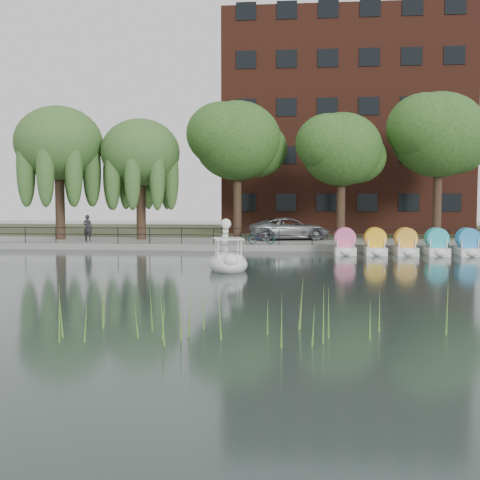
# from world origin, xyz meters

# --- Properties ---
(ground_plane) EXTENTS (120.00, 120.00, 0.00)m
(ground_plane) POSITION_xyz_m (0.00, 0.00, 0.00)
(ground_plane) COLOR #2E3D3A
(promenade) EXTENTS (40.00, 6.00, 0.40)m
(promenade) POSITION_xyz_m (0.00, 16.00, 0.20)
(promenade) COLOR gray
(promenade) RESTS_ON ground_plane
(kerb) EXTENTS (40.00, 0.25, 0.40)m
(kerb) POSITION_xyz_m (0.00, 13.05, 0.20)
(kerb) COLOR gray
(kerb) RESTS_ON ground_plane
(land_strip) EXTENTS (60.00, 22.00, 0.36)m
(land_strip) POSITION_xyz_m (0.00, 30.00, 0.18)
(land_strip) COLOR #47512D
(land_strip) RESTS_ON ground_plane
(railing) EXTENTS (32.00, 0.05, 1.00)m
(railing) POSITION_xyz_m (0.00, 13.25, 1.15)
(railing) COLOR black
(railing) RESTS_ON promenade
(apartment_building) EXTENTS (20.00, 10.07, 18.00)m
(apartment_building) POSITION_xyz_m (7.00, 29.97, 9.36)
(apartment_building) COLOR #4C1E16
(apartment_building) RESTS_ON land_strip
(willow_left) EXTENTS (5.88, 5.88, 9.01)m
(willow_left) POSITION_xyz_m (-13.00, 16.50, 6.87)
(willow_left) COLOR #473323
(willow_left) RESTS_ON promenade
(willow_mid) EXTENTS (5.32, 5.32, 8.15)m
(willow_mid) POSITION_xyz_m (-7.50, 17.00, 6.25)
(willow_mid) COLOR #473323
(willow_mid) RESTS_ON promenade
(broadleaf_center) EXTENTS (6.00, 6.00, 9.25)m
(broadleaf_center) POSITION_xyz_m (-1.00, 18.00, 7.06)
(broadleaf_center) COLOR #473323
(broadleaf_center) RESTS_ON promenade
(broadleaf_right) EXTENTS (5.40, 5.40, 8.32)m
(broadleaf_right) POSITION_xyz_m (6.00, 17.50, 6.39)
(broadleaf_right) COLOR #473323
(broadleaf_right) RESTS_ON promenade
(broadleaf_far) EXTENTS (6.30, 6.30, 9.71)m
(broadleaf_far) POSITION_xyz_m (12.50, 18.50, 7.40)
(broadleaf_far) COLOR #473323
(broadleaf_far) RESTS_ON promenade
(minivan) EXTENTS (4.24, 6.66, 1.71)m
(minivan) POSITION_xyz_m (2.60, 17.38, 1.26)
(minivan) COLOR gray
(minivan) RESTS_ON promenade
(bicycle) EXTENTS (1.06, 1.82, 1.00)m
(bicycle) POSITION_xyz_m (0.93, 13.37, 0.90)
(bicycle) COLOR gray
(bicycle) RESTS_ON promenade
(pedestrian) EXTENTS (0.74, 0.53, 1.98)m
(pedestrian) POSITION_xyz_m (-10.56, 15.01, 1.39)
(pedestrian) COLOR black
(pedestrian) RESTS_ON promenade
(swan_boat) EXTENTS (2.24, 2.99, 2.27)m
(swan_boat) POSITION_xyz_m (0.04, 3.18, 0.50)
(swan_boat) COLOR white
(swan_boat) RESTS_ON ground_plane
(pedal_boat_row) EXTENTS (11.35, 1.70, 1.40)m
(pedal_boat_row) POSITION_xyz_m (10.91, 11.38, 0.61)
(pedal_boat_row) COLOR white
(pedal_boat_row) RESTS_ON ground_plane
(reed_bank) EXTENTS (24.00, 2.40, 1.20)m
(reed_bank) POSITION_xyz_m (2.00, -9.50, 0.60)
(reed_bank) COLOR #669938
(reed_bank) RESTS_ON ground_plane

